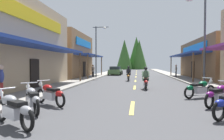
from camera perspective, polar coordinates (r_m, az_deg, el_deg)
ground at (r=26.33m, az=7.12°, el=-2.20°), size 9.09×84.53×0.10m
sidewalk_left at (r=26.98m, az=-5.09°, el=-1.87°), size 2.31×84.53×0.12m
sidewalk_right at (r=26.89m, az=19.36°, el=-1.97°), size 2.31×84.53×0.12m
centerline_dashes at (r=29.39m, az=7.16°, el=-1.69°), size 0.16×57.18×0.01m
storefront_left_far at (r=26.86m, az=-15.12°, el=4.12°), size 8.44×9.57×5.80m
streetlamp_left at (r=24.17m, az=-4.13°, el=7.47°), size 1.99×0.30×6.46m
streetlamp_right at (r=15.32m, az=24.88°, el=10.89°), size 1.99×0.30×6.56m
motorcycle_parked_right_2 at (r=9.07m, az=29.18°, el=-6.40°), size 1.66×1.50×1.04m
motorcycle_parked_right_3 at (r=10.90m, az=24.63°, el=-5.01°), size 1.89×1.18×1.04m
motorcycle_parked_left_1 at (r=6.08m, az=-27.25°, el=-10.29°), size 1.90×1.16×1.04m
motorcycle_parked_left_2 at (r=7.62m, az=-22.66°, el=-7.82°), size 1.47×1.68×1.04m
motorcycle_parked_left_3 at (r=8.60m, az=-17.86°, el=-6.70°), size 1.84×1.26×1.04m
rider_cruising_lead at (r=13.67m, az=9.98°, el=-2.85°), size 0.60×2.14×1.57m
rider_cruising_trailing at (r=20.16m, az=4.95°, el=-1.38°), size 0.60×2.14×1.57m
pedestrian_by_shop at (r=24.82m, az=-5.66°, el=-0.07°), size 0.48×0.42×1.68m
pedestrian_browsing at (r=25.73m, az=18.50°, el=-0.07°), size 0.36×0.54×1.69m
pedestrian_waiting at (r=10.47m, az=-30.08°, el=-2.56°), size 0.44×0.44×1.71m
parked_car_curbside at (r=31.24m, az=1.04°, el=-0.23°), size 2.11×4.33×1.40m
treeline_backdrop at (r=69.32m, az=6.57°, el=4.67°), size 10.95×9.50×11.78m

